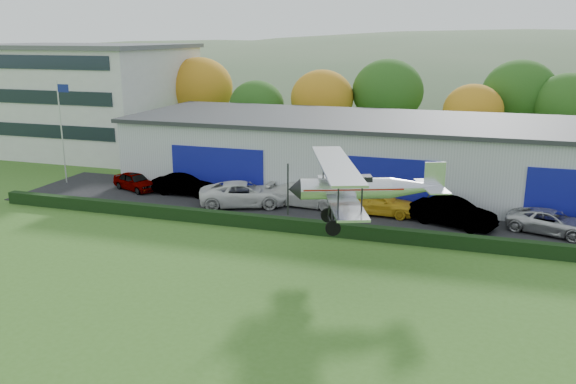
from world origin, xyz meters
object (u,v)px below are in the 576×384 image
(car_5, at_px, (453,212))
(car_6, at_px, (551,222))
(flagpole, at_px, (62,123))
(biplane, at_px, (359,186))
(car_2, at_px, (244,194))
(car_0, at_px, (135,181))
(car_3, at_px, (306,195))
(office_block, at_px, (79,97))
(car_1, at_px, (186,184))
(hangar, at_px, (398,155))
(car_4, at_px, (378,202))

(car_5, height_order, car_6, car_5)
(flagpole, relative_size, biplane, 0.92)
(car_2, distance_m, biplane, 13.09)
(car_0, relative_size, car_5, 0.78)
(flagpole, xyz_separation_m, car_3, (19.58, -0.47, -3.98))
(office_block, bearing_deg, car_1, -35.66)
(car_2, height_order, car_6, car_2)
(car_1, relative_size, biplane, 0.54)
(hangar, relative_size, car_2, 6.85)
(office_block, relative_size, car_5, 4.08)
(biplane, bearing_deg, hangar, 69.92)
(car_0, distance_m, car_5, 23.07)
(flagpole, height_order, car_4, flagpole)
(car_0, distance_m, car_1, 4.22)
(office_block, bearing_deg, car_2, -31.91)
(hangar, xyz_separation_m, car_4, (-0.27, -6.92, -1.79))
(car_2, bearing_deg, office_block, 36.16)
(car_6, bearing_deg, car_3, 103.17)
(car_1, xyz_separation_m, car_3, (9.06, -0.10, -0.02))
(hangar, height_order, car_4, hangar)
(office_block, distance_m, car_0, 20.15)
(office_block, distance_m, car_6, 45.58)
(hangar, xyz_separation_m, car_2, (-9.30, -7.74, -1.78))
(hangar, relative_size, biplane, 4.67)
(car_4, relative_size, biplane, 0.55)
(car_0, bearing_deg, car_2, -75.56)
(car_1, height_order, biplane, biplane)
(office_block, relative_size, car_4, 4.31)
(car_0, height_order, car_4, car_4)
(hangar, distance_m, car_5, 9.23)
(car_0, xyz_separation_m, car_3, (13.28, -0.12, 0.08))
(car_3, xyz_separation_m, car_4, (5.03, -0.48, 0.06))
(car_3, xyz_separation_m, biplane, (5.46, -9.70, 3.42))
(flagpole, height_order, car_3, flagpole)
(hangar, bearing_deg, biplane, -89.44)
(car_4, height_order, biplane, biplane)
(biplane, bearing_deg, office_block, 124.41)
(office_block, relative_size, car_0, 5.23)
(car_2, bearing_deg, hangar, -72.16)
(office_block, height_order, biplane, office_block)
(hangar, distance_m, flagpole, 25.68)
(office_block, relative_size, car_1, 4.37)
(hangar, height_order, biplane, biplane)
(hangar, xyz_separation_m, office_block, (-33.00, 7.02, 2.56))
(hangar, bearing_deg, office_block, 167.99)
(car_1, bearing_deg, car_5, -94.06)
(car_3, height_order, biplane, biplane)
(car_5, bearing_deg, car_4, 99.03)
(flagpole, relative_size, car_6, 1.63)
(car_2, distance_m, car_6, 19.24)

